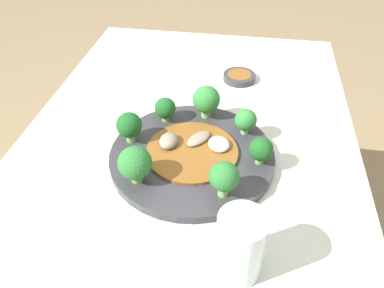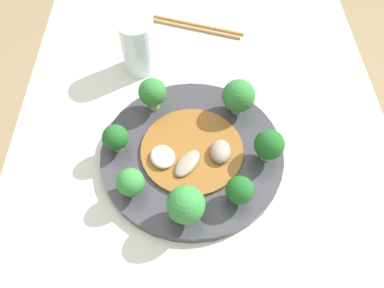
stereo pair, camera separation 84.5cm
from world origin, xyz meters
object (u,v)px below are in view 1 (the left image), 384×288
broccoli_south (129,126)px  broccoli_southeast (135,163)px  broccoli_north (261,150)px  broccoli_northwest (246,120)px  stirfry_center (193,148)px  broccoli_west (206,100)px  broccoli_northeast (224,177)px  sauce_dish (239,77)px  broccoli_southwest (165,108)px  drinking_glass (240,245)px  plate (192,156)px

broccoli_south → broccoli_southeast: broccoli_southeast is taller
broccoli_south → broccoli_southeast: size_ratio=0.91×
broccoli_north → broccoli_northwest: bearing=-159.3°
broccoli_southeast → stirfry_center: size_ratio=0.40×
broccoli_north → broccoli_west: bearing=-137.7°
broccoli_northeast → sauce_dish: bearing=179.7°
stirfry_center → sauce_dish: (-0.29, 0.07, -0.01)m
broccoli_south → broccoli_northwest: size_ratio=1.18×
broccoli_southwest → drinking_glass: drinking_glass is taller
broccoli_southeast → broccoli_northeast: size_ratio=1.04×
broccoli_northeast → broccoli_northwest: size_ratio=1.25×
broccoli_south → broccoli_northwest: broccoli_south is taller
broccoli_southeast → broccoli_south: bearing=-158.3°
plate → broccoli_northeast: bearing=35.2°
broccoli_west → broccoli_northwest: bearing=62.7°
plate → broccoli_southwest: size_ratio=5.91×
plate → broccoli_west: (-0.12, 0.01, 0.05)m
broccoli_southwest → broccoli_north: same height
broccoli_northwest → broccoli_north: bearing=20.7°
broccoli_north → stirfry_center: broccoli_north is taller
broccoli_southeast → drinking_glass: 0.22m
plate → broccoli_south: bearing=-97.0°
broccoli_southwest → broccoli_southeast: broccoli_southeast is taller
broccoli_northwest → sauce_dish: broccoli_northwest is taller
broccoli_southeast → broccoli_southwest: bearing=176.0°
sauce_dish → broccoli_northeast: bearing=-0.3°
broccoli_north → broccoli_northwest: (-0.08, -0.03, 0.00)m
broccoli_west → broccoli_northeast: bearing=14.9°
stirfry_center → drinking_glass: drinking_glass is taller
broccoli_south → broccoli_west: size_ratio=0.89×
broccoli_south → broccoli_northwest: 0.22m
broccoli_west → sauce_dish: bearing=162.6°
broccoli_northwest → sauce_dish: 0.23m
plate → drinking_glass: 0.24m
plate → stirfry_center: size_ratio=1.79×
broccoli_south → broccoli_southeast: (0.10, 0.04, 0.00)m
drinking_glass → sauce_dish: bearing=-176.6°
plate → broccoli_south: size_ratio=4.93×
broccoli_northeast → stirfry_center: broccoli_northeast is taller
stirfry_center → broccoli_south: bearing=-94.1°
drinking_glass → broccoli_south: bearing=-136.2°
broccoli_southeast → broccoli_north: size_ratio=1.31×
broccoli_north → broccoli_southwest: bearing=-116.7°
broccoli_north → stirfry_center: size_ratio=0.31×
broccoli_southeast → sauce_dish: 0.41m
broccoli_southwest → broccoli_northwest: same height
broccoli_south → broccoli_northeast: broccoli_northeast is taller
drinking_glass → broccoli_southwest: bearing=-151.1°
plate → broccoli_south: 0.13m
sauce_dish → broccoli_south: bearing=-33.3°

